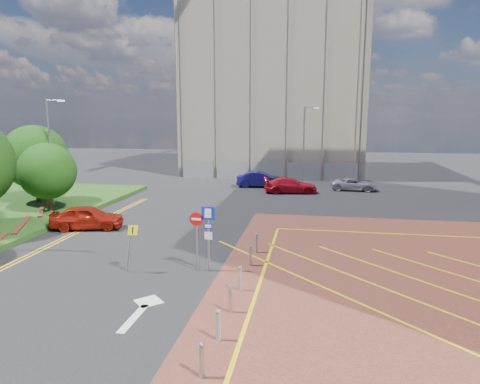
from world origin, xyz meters
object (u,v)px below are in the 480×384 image
(warning_sign, at_px, (131,242))
(car_red_back, at_px, (290,185))
(car_blue_back, at_px, (260,179))
(sign_cluster, at_px, (204,230))
(tree_d, at_px, (35,157))
(car_silver_back, at_px, (354,184))
(lamp_back, at_px, (305,142))
(car_red_left, at_px, (87,217))
(tree_c, at_px, (47,171))
(lamp_left_far, at_px, (51,148))

(warning_sign, bearing_deg, car_red_back, 74.73)
(car_blue_back, bearing_deg, sign_cluster, 175.21)
(sign_cluster, distance_m, car_red_back, 21.33)
(tree_d, height_order, car_silver_back, tree_d)
(lamp_back, height_order, car_red_back, lamp_back)
(sign_cluster, bearing_deg, lamp_back, 82.03)
(car_blue_back, distance_m, car_silver_back, 9.13)
(warning_sign, bearing_deg, car_red_left, 131.55)
(lamp_back, relative_size, warning_sign, 3.56)
(tree_d, distance_m, car_red_back, 21.77)
(car_red_back, distance_m, car_silver_back, 6.40)
(tree_c, relative_size, tree_d, 0.81)
(lamp_back, bearing_deg, tree_d, -143.91)
(tree_c, distance_m, car_red_back, 20.63)
(lamp_back, bearing_deg, car_silver_back, -35.54)
(lamp_left_far, bearing_deg, car_silver_back, 28.18)
(tree_d, relative_size, sign_cluster, 1.90)
(car_red_back, bearing_deg, car_silver_back, -77.37)
(sign_cluster, height_order, car_silver_back, sign_cluster)
(tree_d, xyz_separation_m, warning_sign, (13.56, -12.76, -2.44))
(car_red_left, relative_size, car_silver_back, 1.04)
(car_red_back, bearing_deg, tree_c, 116.59)
(tree_c, bearing_deg, car_red_back, 36.21)
(lamp_left_far, relative_size, car_silver_back, 1.88)
(car_red_left, bearing_deg, lamp_left_far, 33.57)
(sign_cluster, xyz_separation_m, car_silver_back, (8.65, 23.54, -1.36))
(sign_cluster, height_order, car_red_left, sign_cluster)
(tree_d, relative_size, lamp_back, 0.76)
(warning_sign, bearing_deg, car_silver_back, 63.90)
(tree_d, bearing_deg, car_red_left, -38.45)
(warning_sign, bearing_deg, lamp_back, 75.80)
(lamp_back, bearing_deg, warning_sign, -104.20)
(sign_cluster, relative_size, car_red_back, 0.66)
(lamp_left_far, height_order, sign_cluster, lamp_left_far)
(car_red_left, bearing_deg, car_blue_back, -40.00)
(car_red_left, distance_m, car_red_back, 19.27)
(tree_d, relative_size, car_red_back, 1.25)
(lamp_back, bearing_deg, car_red_back, -100.12)
(sign_cluster, distance_m, car_blue_back, 23.95)
(car_red_back, bearing_deg, lamp_back, -19.73)
(tree_c, distance_m, car_red_left, 6.04)
(car_blue_back, bearing_deg, lamp_back, -59.81)
(sign_cluster, xyz_separation_m, car_blue_back, (-0.46, 23.92, -1.18))
(lamp_left_far, bearing_deg, car_red_back, 30.06)
(warning_sign, relative_size, car_red_back, 0.46)
(car_blue_back, xyz_separation_m, car_red_back, (3.19, -2.80, -0.07))
(lamp_back, distance_m, car_silver_back, 7.07)
(tree_c, distance_m, tree_d, 4.30)
(car_red_left, xyz_separation_m, car_silver_back, (17.84, 17.56, -0.16))
(lamp_left_far, relative_size, car_blue_back, 1.70)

